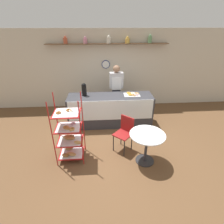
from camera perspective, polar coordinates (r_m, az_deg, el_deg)
The scene contains 9 objects.
ground_plane at distance 4.59m, azimuth 0.36°, elevation -11.23°, with size 14.00×14.00×0.00m, color brown.
back_wall at distance 6.36m, azimuth -1.39°, elevation 13.73°, with size 10.00×0.30×2.70m.
display_counter at distance 5.32m, azimuth -0.56°, elevation 0.62°, with size 2.50×0.71×0.93m.
pastry_rack at distance 4.02m, azimuth -13.74°, elevation -7.37°, with size 0.60×0.53×1.55m.
person_worker at distance 5.74m, azimuth 1.39°, elevation 7.58°, with size 0.43×0.23×1.69m.
cafe_table at distance 3.91m, azimuth 11.29°, elevation -9.28°, with size 0.77×0.77×0.74m.
cafe_chair at distance 4.24m, azimuth 4.25°, elevation -5.96°, with size 0.54×0.54×0.88m.
coffee_carafe at distance 5.17m, azimuth -9.10°, elevation 7.21°, with size 0.14×0.14×0.37m.
donut_tray_counter at distance 5.24m, azimuth 6.72°, elevation 5.79°, with size 0.46×0.33×0.05m.
Camera 1 is at (-0.28, -3.58, 2.86)m, focal length 28.00 mm.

